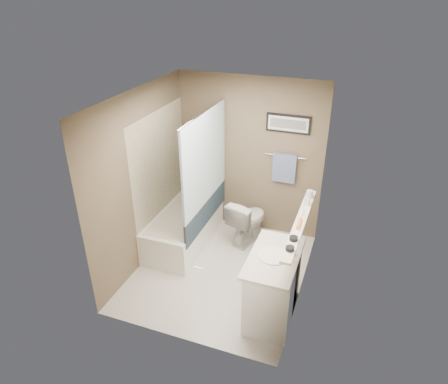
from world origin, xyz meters
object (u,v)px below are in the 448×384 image
(bathtub, at_px, (184,228))
(candle_bowl_near, at_px, (290,248))
(toilet, at_px, (248,220))
(soap_bottle, at_px, (307,199))
(hair_brush_front, at_px, (299,223))
(vanity, at_px, (273,287))
(glass_jar, at_px, (310,194))
(candle_bowl_far, at_px, (294,238))

(bathtub, height_order, candle_bowl_near, candle_bowl_near)
(toilet, relative_size, soap_bottle, 5.04)
(toilet, height_order, candle_bowl_near, candle_bowl_near)
(soap_bottle, bearing_deg, hair_brush_front, -90.00)
(vanity, height_order, glass_jar, glass_jar)
(toilet, relative_size, hair_brush_front, 3.21)
(candle_bowl_near, distance_m, hair_brush_front, 0.50)
(hair_brush_front, xyz_separation_m, glass_jar, (0.00, 0.67, 0.03))
(candle_bowl_near, relative_size, soap_bottle, 0.64)
(hair_brush_front, bearing_deg, bathtub, 159.03)
(candle_bowl_far, xyz_separation_m, hair_brush_front, (0.00, 0.32, 0.00))
(toilet, relative_size, glass_jar, 7.07)
(hair_brush_front, bearing_deg, toilet, 130.27)
(bathtub, relative_size, hair_brush_front, 6.82)
(candle_bowl_near, relative_size, glass_jar, 0.90)
(toilet, xyz_separation_m, candle_bowl_far, (0.91, -1.39, 0.78))
(soap_bottle, bearing_deg, bathtub, 173.89)
(toilet, xyz_separation_m, candle_bowl_near, (0.91, -1.58, 0.78))
(toilet, height_order, hair_brush_front, hair_brush_front)
(bathtub, distance_m, candle_bowl_near, 2.32)
(bathtub, bearing_deg, soap_bottle, -6.56)
(hair_brush_front, xyz_separation_m, soap_bottle, (0.00, 0.49, 0.05))
(bathtub, xyz_separation_m, vanity, (1.60, -0.98, 0.15))
(bathtub, relative_size, soap_bottle, 10.68)
(hair_brush_front, bearing_deg, vanity, -121.75)
(toilet, bearing_deg, vanity, 133.72)
(hair_brush_front, distance_m, soap_bottle, 0.50)
(vanity, bearing_deg, glass_jar, 77.29)
(candle_bowl_far, bearing_deg, hair_brush_front, 90.00)
(glass_jar, bearing_deg, bathtub, 179.63)
(bathtub, bearing_deg, candle_bowl_far, -29.69)
(bathtub, relative_size, candle_bowl_far, 16.67)
(vanity, xyz_separation_m, glass_jar, (0.19, 0.97, 0.77))
(candle_bowl_far, bearing_deg, candle_bowl_near, -90.00)
(candle_bowl_near, distance_m, glass_jar, 1.18)
(toilet, bearing_deg, candle_bowl_far, 139.12)
(bathtub, height_order, toilet, toilet)
(candle_bowl_far, xyz_separation_m, soap_bottle, (0.00, 0.81, 0.05))
(hair_brush_front, height_order, soap_bottle, soap_bottle)
(glass_jar, distance_m, soap_bottle, 0.18)
(candle_bowl_near, relative_size, candle_bowl_far, 1.00)
(candle_bowl_near, height_order, hair_brush_front, hair_brush_front)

